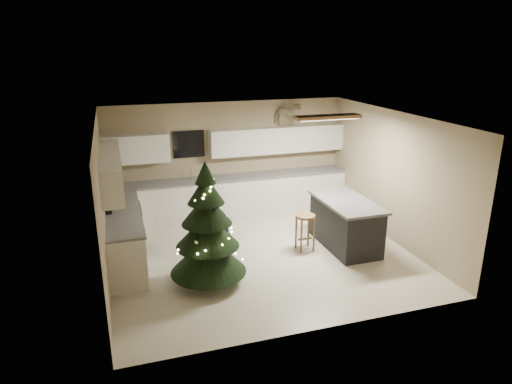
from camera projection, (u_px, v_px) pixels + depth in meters
The scene contains 8 objects.
ground_plane at pixel (262, 255), 8.67m from camera, with size 5.50×5.50×0.00m, color beige.
room_shell at pixel (263, 166), 8.14m from camera, with size 5.52×5.02×2.61m.
cabinetry at pixel (197, 195), 9.67m from camera, with size 5.50×3.20×2.00m.
island at pixel (345, 223), 8.91m from camera, with size 0.90×1.70×0.95m.
bar_stool at pixel (305, 224), 8.75m from camera, with size 0.37×0.37×0.71m.
christmas_tree at pixel (207, 234), 7.44m from camera, with size 1.32×1.27×2.10m.
toddler at pixel (226, 248), 7.84m from camera, with size 0.35×0.23×0.95m, color #1C1E3C.
rocking_horse at pixel (287, 114), 10.46m from camera, with size 0.69×0.50×0.55m.
Camera 1 is at (-2.48, -7.47, 3.83)m, focal length 32.00 mm.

